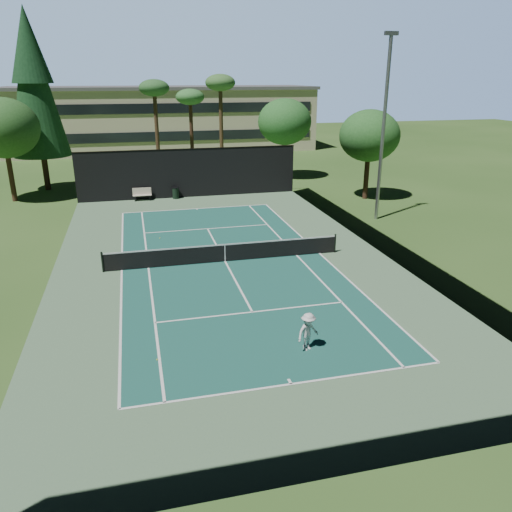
{
  "coord_description": "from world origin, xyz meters",
  "views": [
    {
      "loc": [
        -4.47,
        -25.18,
        9.55
      ],
      "look_at": [
        1.0,
        -3.0,
        1.3
      ],
      "focal_mm": 35.0,
      "sensor_mm": 36.0,
      "label": 1
    }
  ],
  "objects_px": {
    "tennis_ball_d": "(160,238)",
    "tennis_ball_a": "(157,360)",
    "tennis_net": "(225,252)",
    "trash_bin": "(176,193)",
    "player": "(308,332)",
    "tennis_ball_b": "(145,260)",
    "tennis_ball_c": "(266,249)",
    "park_bench": "(142,194)"
  },
  "relations": [
    {
      "from": "tennis_ball_d",
      "to": "tennis_ball_a",
      "type": "bearing_deg",
      "value": -93.94
    },
    {
      "from": "tennis_net",
      "to": "tennis_ball_d",
      "type": "xyz_separation_m",
      "value": [
        -3.21,
        5.04,
        -0.52
      ]
    },
    {
      "from": "tennis_ball_a",
      "to": "trash_bin",
      "type": "bearing_deg",
      "value": 83.24
    },
    {
      "from": "player",
      "to": "tennis_ball_b",
      "type": "distance_m",
      "value": 12.42
    },
    {
      "from": "tennis_ball_a",
      "to": "tennis_ball_b",
      "type": "height_order",
      "value": "tennis_ball_b"
    },
    {
      "from": "tennis_ball_a",
      "to": "tennis_ball_d",
      "type": "xyz_separation_m",
      "value": [
        0.99,
        14.36,
        0.0
      ]
    },
    {
      "from": "tennis_ball_a",
      "to": "trash_bin",
      "type": "xyz_separation_m",
      "value": [
        2.97,
        25.03,
        0.45
      ]
    },
    {
      "from": "tennis_net",
      "to": "tennis_ball_a",
      "type": "distance_m",
      "value": 10.24
    },
    {
      "from": "tennis_ball_b",
      "to": "tennis_ball_c",
      "type": "distance_m",
      "value": 6.96
    },
    {
      "from": "tennis_ball_d",
      "to": "trash_bin",
      "type": "bearing_deg",
      "value": 79.5
    },
    {
      "from": "tennis_ball_d",
      "to": "park_bench",
      "type": "bearing_deg",
      "value": 93.9
    },
    {
      "from": "tennis_ball_a",
      "to": "tennis_ball_b",
      "type": "xyz_separation_m",
      "value": [
        -0.07,
        10.54,
        0.0
      ]
    },
    {
      "from": "tennis_ball_a",
      "to": "trash_bin",
      "type": "distance_m",
      "value": 25.21
    },
    {
      "from": "tennis_ball_b",
      "to": "tennis_ball_c",
      "type": "relative_size",
      "value": 0.96
    },
    {
      "from": "tennis_ball_a",
      "to": "tennis_ball_b",
      "type": "distance_m",
      "value": 10.54
    },
    {
      "from": "tennis_ball_a",
      "to": "tennis_net",
      "type": "bearing_deg",
      "value": 65.76
    },
    {
      "from": "tennis_ball_b",
      "to": "trash_bin",
      "type": "bearing_deg",
      "value": 78.18
    },
    {
      "from": "tennis_ball_a",
      "to": "park_bench",
      "type": "relative_size",
      "value": 0.04
    },
    {
      "from": "tennis_ball_b",
      "to": "tennis_ball_d",
      "type": "bearing_deg",
      "value": 74.58
    },
    {
      "from": "tennis_net",
      "to": "trash_bin",
      "type": "relative_size",
      "value": 13.65
    },
    {
      "from": "tennis_ball_a",
      "to": "trash_bin",
      "type": "relative_size",
      "value": 0.07
    },
    {
      "from": "tennis_ball_d",
      "to": "trash_bin",
      "type": "height_order",
      "value": "trash_bin"
    },
    {
      "from": "tennis_ball_d",
      "to": "park_bench",
      "type": "height_order",
      "value": "park_bench"
    },
    {
      "from": "tennis_ball_b",
      "to": "tennis_ball_c",
      "type": "height_order",
      "value": "tennis_ball_c"
    },
    {
      "from": "tennis_ball_b",
      "to": "trash_bin",
      "type": "relative_size",
      "value": 0.08
    },
    {
      "from": "park_bench",
      "to": "trash_bin",
      "type": "height_order",
      "value": "park_bench"
    },
    {
      "from": "tennis_ball_d",
      "to": "tennis_ball_c",
      "type": "bearing_deg",
      "value": -31.77
    },
    {
      "from": "tennis_ball_a",
      "to": "park_bench",
      "type": "distance_m",
      "value": 25.05
    },
    {
      "from": "tennis_ball_a",
      "to": "player",
      "type": "bearing_deg",
      "value": -5.89
    },
    {
      "from": "player",
      "to": "tennis_ball_a",
      "type": "bearing_deg",
      "value": 150.2
    },
    {
      "from": "player",
      "to": "tennis_net",
      "type": "bearing_deg",
      "value": 73.4
    },
    {
      "from": "tennis_ball_d",
      "to": "trash_bin",
      "type": "relative_size",
      "value": 0.08
    },
    {
      "from": "tennis_ball_c",
      "to": "tennis_ball_d",
      "type": "relative_size",
      "value": 1.05
    },
    {
      "from": "player",
      "to": "trash_bin",
      "type": "height_order",
      "value": "player"
    },
    {
      "from": "tennis_ball_b",
      "to": "trash_bin",
      "type": "height_order",
      "value": "trash_bin"
    },
    {
      "from": "player",
      "to": "park_bench",
      "type": "height_order",
      "value": "player"
    },
    {
      "from": "player",
      "to": "tennis_ball_b",
      "type": "relative_size",
      "value": 20.66
    },
    {
      "from": "park_bench",
      "to": "tennis_net",
      "type": "bearing_deg",
      "value": -75.94
    },
    {
      "from": "tennis_net",
      "to": "trash_bin",
      "type": "height_order",
      "value": "tennis_net"
    },
    {
      "from": "tennis_ball_d",
      "to": "park_bench",
      "type": "relative_size",
      "value": 0.05
    },
    {
      "from": "tennis_net",
      "to": "tennis_ball_a",
      "type": "bearing_deg",
      "value": -114.24
    },
    {
      "from": "tennis_ball_b",
      "to": "trash_bin",
      "type": "distance_m",
      "value": 14.81
    }
  ]
}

